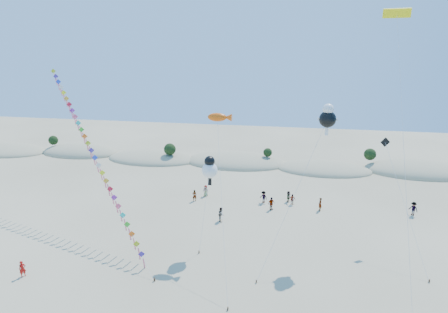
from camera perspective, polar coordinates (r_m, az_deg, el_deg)
dune_ridge at (r=69.55m, az=2.54°, el=-0.92°), size 145.30×11.49×5.57m
kite_train at (r=46.06m, az=-19.71°, el=1.20°), size 21.44×19.21×18.51m
fish_kite at (r=38.67m, az=-0.64°, el=5.91°), size 4.33×12.43×14.18m
cartoon_kite_low at (r=38.68m, az=-2.20°, el=-1.83°), size 1.64×3.18×9.95m
cartoon_kite_high at (r=39.25m, az=15.51°, el=5.77°), size 7.00×9.90×15.27m
parafoil_kite at (r=37.85m, az=24.88°, el=18.50°), size 2.83×10.74×23.94m
dark_kite at (r=42.68m, az=24.59°, el=-2.27°), size 3.66×9.36×11.37m
flyer_foreground at (r=40.96m, az=-28.36°, el=-14.84°), size 0.66×0.69×1.58m
beachgoers at (r=50.92m, az=9.36°, el=-6.83°), size 29.66×8.90×1.80m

